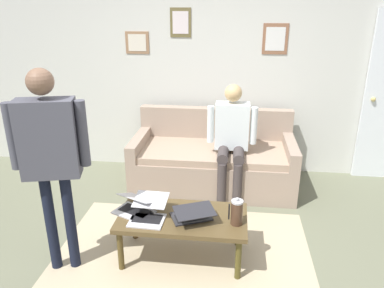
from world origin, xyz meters
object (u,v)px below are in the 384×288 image
laptop_left (192,214)px  laptop_center (148,213)px  couch (213,161)px  french_press (237,212)px  person_standing (50,148)px  person_seated (232,135)px  laptop_right (135,207)px  coffee_table (182,221)px

laptop_left → laptop_center: (0.37, 0.02, 0.00)m
couch → french_press: size_ratio=7.78×
laptop_left → laptop_center: laptop_center is taller
laptop_center → person_standing: (0.69, 0.17, 0.61)m
french_press → person_seated: (0.07, -1.28, 0.21)m
couch → laptop_right: (0.58, 1.41, 0.15)m
french_press → person_seated: bearing=-86.7°
laptop_right → couch: bearing=-112.4°
laptop_center → french_press: size_ratio=1.57×
couch → french_press: 1.54m
french_press → person_seated: 1.29m
laptop_left → laptop_right: 0.50m
laptop_right → person_seated: bearing=-123.7°
coffee_table → laptop_left: laptop_left is taller
coffee_table → laptop_right: 0.42m
laptop_left → laptop_center: size_ratio=1.10×
laptop_right → person_standing: bearing=25.2°
laptop_center → person_seated: size_ratio=0.30×
laptop_center → laptop_right: laptop_right is taller
coffee_table → french_press: (-0.46, 0.07, 0.16)m
laptop_left → laptop_right: (0.50, -0.06, -0.00)m
laptop_center → person_seated: (-0.66, -1.27, 0.27)m
laptop_left → person_seated: person_seated is taller
couch → coffee_table: (0.17, 1.43, 0.06)m
couch → person_standing: (1.14, 1.67, 0.77)m
laptop_center → person_seated: bearing=-117.3°
laptop_center → person_seated: 1.46m
person_standing → person_seated: size_ratio=1.31×
laptop_center → laptop_right: size_ratio=0.92×
person_standing → laptop_left: bearing=-169.3°
laptop_center → couch: bearing=-106.6°
couch → laptop_center: size_ratio=4.96×
coffee_table → french_press: french_press is taller
person_standing → person_seated: bearing=-133.0°
couch → person_seated: (-0.21, 0.23, 0.42)m
french_press → person_standing: person_standing is taller
coffee_table → person_standing: size_ratio=0.65×
laptop_left → french_press: size_ratio=1.72×
laptop_left → couch: bearing=-93.2°
couch → french_press: (-0.28, 1.50, 0.22)m
laptop_left → person_seated: bearing=-103.1°
laptop_center → french_press: bearing=179.7°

